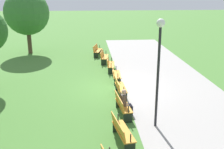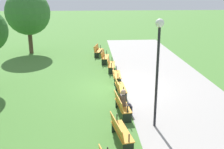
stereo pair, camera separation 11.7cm
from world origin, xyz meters
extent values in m
plane|color=#477A33|center=(0.00, 0.00, 0.00)|extent=(120.00, 120.00, 0.00)
cube|color=#A39E99|center=(0.00, 2.92, 0.00)|extent=(30.12, 5.43, 0.01)
cube|color=orange|center=(-7.86, -0.92, 0.45)|extent=(1.72, 0.81, 0.04)
cube|color=orange|center=(-7.90, -1.11, 0.69)|extent=(1.64, 0.48, 0.40)
cube|color=black|center=(-8.61, -0.74, 0.21)|extent=(0.14, 0.38, 0.43)
cylinder|color=black|center=(-8.60, -0.72, 0.61)|extent=(0.05, 0.05, 0.30)
cube|color=black|center=(-7.11, -1.09, 0.21)|extent=(0.14, 0.38, 0.43)
cylinder|color=black|center=(-7.10, -1.07, 0.61)|extent=(0.05, 0.05, 0.30)
cube|color=orange|center=(-5.64, -0.47, 0.45)|extent=(1.71, 0.71, 0.04)
cube|color=orange|center=(-5.67, -0.67, 0.69)|extent=(1.66, 0.38, 0.40)
cube|color=black|center=(-6.40, -0.34, 0.21)|extent=(0.12, 0.38, 0.43)
cylinder|color=black|center=(-6.39, -0.32, 0.61)|extent=(0.05, 0.05, 0.30)
cube|color=black|center=(-4.88, -0.60, 0.21)|extent=(0.12, 0.38, 0.43)
cylinder|color=black|center=(-4.87, -0.58, 0.61)|extent=(0.05, 0.05, 0.30)
cube|color=orange|center=(-3.39, -0.17, 0.45)|extent=(1.70, 0.60, 0.04)
cube|color=orange|center=(-3.41, -0.37, 0.69)|extent=(1.66, 0.27, 0.40)
cube|color=black|center=(-4.16, -0.09, 0.21)|extent=(0.10, 0.38, 0.43)
cylinder|color=black|center=(-4.16, -0.07, 0.61)|extent=(0.05, 0.05, 0.30)
cube|color=black|center=(-2.62, -0.25, 0.21)|extent=(0.10, 0.38, 0.43)
cylinder|color=black|center=(-2.62, -0.23, 0.61)|extent=(0.05, 0.05, 0.30)
cube|color=orange|center=(-1.13, -0.02, 0.45)|extent=(1.68, 0.49, 0.04)
cube|color=orange|center=(-1.14, -0.22, 0.69)|extent=(1.66, 0.16, 0.40)
cube|color=black|center=(-1.90, 0.01, 0.21)|extent=(0.07, 0.38, 0.43)
cylinder|color=black|center=(-1.90, 0.03, 0.61)|extent=(0.05, 0.05, 0.30)
cube|color=black|center=(-0.36, -0.04, 0.21)|extent=(0.07, 0.38, 0.43)
cylinder|color=black|center=(-0.36, -0.02, 0.61)|extent=(0.05, 0.05, 0.30)
cube|color=orange|center=(1.13, -0.02, 0.45)|extent=(1.68, 0.49, 0.04)
cube|color=orange|center=(1.14, -0.22, 0.69)|extent=(1.66, 0.16, 0.40)
cube|color=black|center=(0.36, -0.04, 0.21)|extent=(0.07, 0.38, 0.43)
cylinder|color=black|center=(0.36, -0.02, 0.61)|extent=(0.05, 0.05, 0.30)
cube|color=black|center=(1.90, 0.01, 0.21)|extent=(0.07, 0.38, 0.43)
cylinder|color=black|center=(1.90, 0.03, 0.61)|extent=(0.05, 0.05, 0.30)
cube|color=orange|center=(3.39, -0.17, 0.45)|extent=(1.70, 0.60, 0.04)
cube|color=orange|center=(3.41, -0.37, 0.69)|extent=(1.66, 0.27, 0.40)
cube|color=black|center=(2.62, -0.25, 0.21)|extent=(0.10, 0.38, 0.43)
cylinder|color=black|center=(2.62, -0.23, 0.61)|extent=(0.05, 0.05, 0.30)
cube|color=black|center=(4.16, -0.09, 0.21)|extent=(0.10, 0.38, 0.43)
cylinder|color=black|center=(4.16, -0.07, 0.61)|extent=(0.05, 0.05, 0.30)
cube|color=orange|center=(5.64, -0.47, 0.45)|extent=(1.71, 0.71, 0.04)
cube|color=orange|center=(5.67, -0.67, 0.69)|extent=(1.66, 0.38, 0.40)
cube|color=black|center=(4.88, -0.60, 0.21)|extent=(0.12, 0.38, 0.43)
cylinder|color=black|center=(4.87, -0.58, 0.61)|extent=(0.05, 0.05, 0.30)
cube|color=black|center=(6.40, -0.34, 0.21)|extent=(0.12, 0.38, 0.43)
cylinder|color=black|center=(6.39, -0.32, 0.61)|extent=(0.05, 0.05, 0.30)
cube|color=#4C4238|center=(3.43, -0.18, 0.70)|extent=(0.34, 0.23, 0.50)
sphere|color=tan|center=(3.43, -0.16, 1.09)|extent=(0.22, 0.22, 0.22)
cylinder|color=#23232D|center=(3.33, -0.01, 0.43)|extent=(0.17, 0.37, 0.13)
cylinder|color=#23232D|center=(3.31, 0.16, 0.21)|extent=(0.12, 0.12, 0.43)
cylinder|color=#23232D|center=(3.50, 0.00, 0.43)|extent=(0.17, 0.37, 0.13)
cylinder|color=#23232D|center=(3.49, 0.18, 0.21)|extent=(0.12, 0.12, 0.43)
cylinder|color=#4C3828|center=(-9.28, -6.73, 1.13)|extent=(0.35, 0.35, 2.26)
sphere|color=#336B2D|center=(-9.28, -6.73, 3.47)|extent=(3.72, 3.72, 3.72)
cylinder|color=black|center=(4.51, 0.99, 1.99)|extent=(0.10, 0.10, 3.99)
sphere|color=white|center=(4.51, 0.99, 4.13)|extent=(0.32, 0.32, 0.32)
camera|label=1|loc=(14.11, -1.60, 5.26)|focal=43.07mm
camera|label=2|loc=(14.12, -1.48, 5.26)|focal=43.07mm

